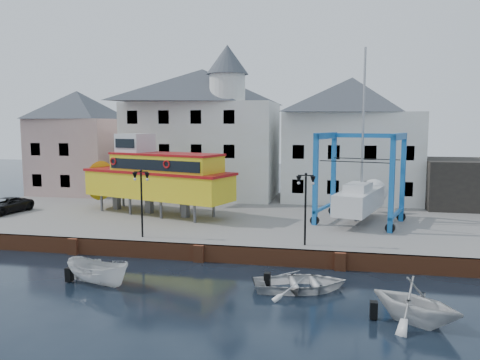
# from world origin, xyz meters

# --- Properties ---
(ground) EXTENTS (140.00, 140.00, 0.00)m
(ground) POSITION_xyz_m (0.00, 0.00, 0.00)
(ground) COLOR black
(ground) RESTS_ON ground
(hardstanding) EXTENTS (44.00, 22.00, 1.00)m
(hardstanding) POSITION_xyz_m (0.00, 11.00, 0.50)
(hardstanding) COLOR slate
(hardstanding) RESTS_ON ground
(quay_wall) EXTENTS (44.00, 0.47, 1.00)m
(quay_wall) POSITION_xyz_m (-0.00, 0.10, 0.50)
(quay_wall) COLOR brown
(quay_wall) RESTS_ON ground
(building_pink) EXTENTS (8.00, 7.00, 10.30)m
(building_pink) POSITION_xyz_m (-18.00, 18.00, 6.15)
(building_pink) COLOR tan
(building_pink) RESTS_ON hardstanding
(building_white_main) EXTENTS (14.00, 8.30, 14.00)m
(building_white_main) POSITION_xyz_m (-4.87, 18.39, 7.34)
(building_white_main) COLOR white
(building_white_main) RESTS_ON hardstanding
(building_white_right) EXTENTS (12.00, 8.00, 11.20)m
(building_white_right) POSITION_xyz_m (9.00, 19.00, 6.60)
(building_white_right) COLOR white
(building_white_right) RESTS_ON hardstanding
(shed_dark) EXTENTS (8.00, 7.00, 4.00)m
(shed_dark) POSITION_xyz_m (19.00, 17.00, 3.00)
(shed_dark) COLOR black
(shed_dark) RESTS_ON hardstanding
(lamp_post_left) EXTENTS (1.12, 0.32, 4.20)m
(lamp_post_left) POSITION_xyz_m (-4.00, 1.20, 4.17)
(lamp_post_left) COLOR black
(lamp_post_left) RESTS_ON hardstanding
(lamp_post_right) EXTENTS (1.12, 0.32, 4.20)m
(lamp_post_right) POSITION_xyz_m (6.00, 1.20, 4.17)
(lamp_post_right) COLOR black
(lamp_post_right) RESTS_ON hardstanding
(tour_boat) EXTENTS (14.62, 7.77, 6.22)m
(tour_boat) POSITION_xyz_m (-6.61, 8.73, 3.93)
(tour_boat) COLOR #59595E
(tour_boat) RESTS_ON hardstanding
(travel_lift) EXTENTS (6.73, 8.34, 12.22)m
(travel_lift) POSITION_xyz_m (9.56, 8.83, 3.05)
(travel_lift) COLOR #134D9F
(travel_lift) RESTS_ON hardstanding
(van) EXTENTS (2.60, 4.56, 1.20)m
(van) POSITION_xyz_m (-17.74, 6.51, 1.60)
(van) COLOR black
(van) RESTS_ON hardstanding
(motorboat_a) EXTENTS (4.04, 2.43, 1.47)m
(motorboat_a) POSITION_xyz_m (-3.82, -4.72, 0.00)
(motorboat_a) COLOR silver
(motorboat_a) RESTS_ON ground
(motorboat_b) EXTENTS (5.19, 4.28, 0.93)m
(motorboat_b) POSITION_xyz_m (6.09, -3.55, 0.00)
(motorboat_b) COLOR silver
(motorboat_b) RESTS_ON ground
(motorboat_c) EXTENTS (4.88, 4.76, 1.96)m
(motorboat_c) POSITION_xyz_m (10.88, -6.40, 0.00)
(motorboat_c) COLOR silver
(motorboat_c) RESTS_ON ground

